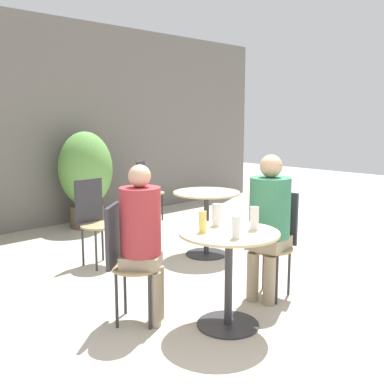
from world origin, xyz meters
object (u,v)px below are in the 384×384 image
object	(u,v)px
cafe_table_far	(207,209)
potted_plant_1	(86,174)
bistro_chair_1	(124,253)
bistro_chair_3	(146,186)
seated_person_0	(269,216)
beer_glass_0	(236,227)
seated_person_1	(142,230)
beer_glass_3	(203,222)
cafe_table_near	(229,258)
bistro_chair_2	(93,214)
beer_glass_2	(216,215)
beer_glass_1	(254,218)
bistro_chair_0	(276,234)

from	to	relation	value
cafe_table_far	potted_plant_1	distance (m)	2.19
bistro_chair_1	bistro_chair_3	distance (m)	3.47
bistro_chair_3	seated_person_0	bearing A→B (deg)	-142.56
beer_glass_0	potted_plant_1	xyz separation A→B (m)	(1.00, 3.71, -0.04)
bistro_chair_3	seated_person_1	xyz separation A→B (m)	(-2.16, -2.74, 0.19)
potted_plant_1	cafe_table_far	bearing A→B (deg)	-82.41
seated_person_1	potted_plant_1	xyz separation A→B (m)	(1.31, 3.04, 0.04)
seated_person_1	beer_glass_3	bearing A→B (deg)	-95.52
seated_person_0	potted_plant_1	bearing A→B (deg)	165.65
beer_glass_3	cafe_table_near	bearing A→B (deg)	-36.56
potted_plant_1	beer_glass_0	bearing A→B (deg)	-105.04
bistro_chair_2	beer_glass_2	distance (m)	1.83
beer_glass_1	seated_person_1	bearing A→B (deg)	135.16
bistro_chair_0	potted_plant_1	size ratio (longest dim) A/B	0.67
seated_person_0	beer_glass_2	xyz separation A→B (m)	(-0.58, 0.07, 0.08)
beer_glass_3	seated_person_1	bearing A→B (deg)	124.87
cafe_table_near	bistro_chair_3	xyz separation A→B (m)	(1.74, 3.25, 0.01)
bistro_chair_0	seated_person_0	world-z (taller)	seated_person_0
seated_person_1	beer_glass_1	size ratio (longest dim) A/B	6.97
cafe_table_far	bistro_chair_1	size ratio (longest dim) A/B	0.83
cafe_table_far	beer_glass_3	bearing A→B (deg)	-136.42
cafe_table_far	beer_glass_1	size ratio (longest dim) A/B	4.32
bistro_chair_0	bistro_chair_3	xyz separation A→B (m)	(0.95, 3.10, 0.00)
cafe_table_near	seated_person_0	xyz separation A→B (m)	(0.65, 0.12, 0.21)
seated_person_0	beer_glass_0	world-z (taller)	seated_person_0
cafe_table_near	bistro_chair_2	world-z (taller)	bistro_chair_2
bistro_chair_3	bistro_chair_0	bearing A→B (deg)	-140.29
cafe_table_near	bistro_chair_1	distance (m)	0.80
bistro_chair_3	seated_person_0	distance (m)	3.32
cafe_table_far	seated_person_1	bearing A→B (deg)	-151.05
beer_glass_3	potted_plant_1	world-z (taller)	potted_plant_1
beer_glass_1	cafe_table_far	bearing A→B (deg)	56.04
cafe_table_near	potted_plant_1	distance (m)	3.66
cafe_table_near	potted_plant_1	xyz separation A→B (m)	(0.88, 3.54, 0.24)
beer_glass_1	potted_plant_1	world-z (taller)	potted_plant_1
cafe_table_near	seated_person_1	world-z (taller)	seated_person_1
seated_person_1	beer_glass_3	size ratio (longest dim) A/B	7.75
seated_person_1	beer_glass_2	distance (m)	0.59
cafe_table_near	seated_person_1	size ratio (longest dim) A/B	0.61
bistro_chair_3	potted_plant_1	bearing A→B (deg)	127.50
bistro_chair_2	cafe_table_far	bearing A→B (deg)	-31.02
bistro_chair_2	bistro_chair_1	bearing A→B (deg)	-114.63
beer_glass_0	beer_glass_2	distance (m)	0.39
beer_glass_3	beer_glass_1	bearing A→B (deg)	-32.70
seated_person_0	beer_glass_1	world-z (taller)	seated_person_0
bistro_chair_3	beer_glass_1	size ratio (longest dim) A/B	5.22
seated_person_0	beer_glass_1	xyz separation A→B (m)	(-0.47, -0.21, 0.08)
beer_glass_0	cafe_table_far	bearing A→B (deg)	50.32
beer_glass_0	potted_plant_1	size ratio (longest dim) A/B	0.12
bistro_chair_2	cafe_table_near	bearing A→B (deg)	-93.65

